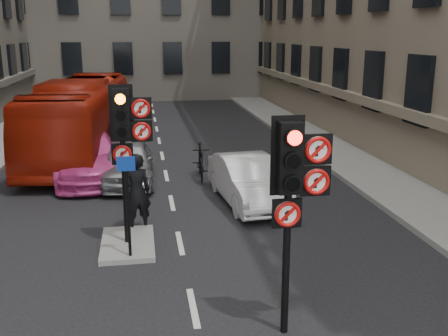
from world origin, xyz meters
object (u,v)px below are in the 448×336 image
object	(u,v)px
motorcycle	(201,162)
info_sign	(127,193)
car_white	(248,180)
bus_red	(82,118)
car_silver	(128,162)
motorcyclist	(137,192)
signal_near	(294,181)
signal_far	(126,131)
car_pink	(88,156)

from	to	relation	value
motorcycle	info_sign	distance (m)	6.79
car_white	bus_red	size ratio (longest dim) A/B	0.38
car_silver	motorcyclist	bearing A→B (deg)	-85.22
info_sign	car_white	bearing A→B (deg)	46.79
motorcycle	bus_red	bearing A→B (deg)	139.30
signal_near	car_white	world-z (taller)	signal_near
car_silver	motorcycle	xyz separation A→B (m)	(2.39, 0.09, -0.12)
car_white	motorcycle	distance (m)	2.99
signal_near	car_white	size ratio (longest dim) A/B	0.87
signal_far	car_white	size ratio (longest dim) A/B	0.87
motorcyclist	info_sign	size ratio (longest dim) A/B	0.89
car_silver	motorcyclist	world-z (taller)	motorcyclist
car_pink	info_sign	size ratio (longest dim) A/B	2.35
signal_near	car_pink	distance (m)	11.13
bus_red	motorcyclist	world-z (taller)	bus_red
signal_near	motorcyclist	distance (m)	5.80
car_silver	bus_red	distance (m)	4.63
car_white	motorcyclist	size ratio (longest dim) A/B	2.09
signal_far	motorcyclist	bearing A→B (deg)	81.51
signal_near	signal_far	size ratio (longest dim) A/B	1.00
signal_near	car_white	bearing A→B (deg)	84.23
info_sign	motorcyclist	bearing A→B (deg)	84.70
signal_far	info_sign	distance (m)	1.42
signal_far	car_white	bearing A→B (deg)	39.53
car_pink	motorcycle	distance (m)	3.79
signal_near	car_pink	size ratio (longest dim) A/B	0.69
signal_near	info_sign	bearing A→B (deg)	129.36
car_white	motorcycle	size ratio (longest dim) A/B	2.14
signal_far	motorcyclist	size ratio (longest dim) A/B	1.82
signal_near	bus_red	bearing A→B (deg)	108.54
signal_far	motorcyclist	distance (m)	2.00
motorcycle	motorcyclist	world-z (taller)	motorcyclist
signal_far	car_white	xyz separation A→B (m)	(3.28, 2.70, -2.03)
signal_far	signal_near	bearing A→B (deg)	-56.98
motorcyclist	info_sign	distance (m)	1.91
motorcyclist	signal_far	bearing A→B (deg)	64.49
car_white	bus_red	xyz separation A→B (m)	(-5.24, 6.89, 0.84)
car_white	motorcyclist	xyz separation A→B (m)	(-3.13, -1.70, 0.31)
bus_red	car_silver	bearing A→B (deg)	-61.65
car_pink	info_sign	xyz separation A→B (m)	(1.46, -7.01, 0.79)
car_white	motorcyclist	world-z (taller)	motorcyclist
car_white	info_sign	bearing A→B (deg)	-138.67
bus_red	info_sign	size ratio (longest dim) A/B	4.92
bus_red	signal_near	bearing A→B (deg)	-66.65
car_silver	motorcycle	size ratio (longest dim) A/B	2.12
signal_far	info_sign	bearing A→B (deg)	-91.10
car_silver	info_sign	distance (m)	6.29
car_silver	info_sign	bearing A→B (deg)	-87.84
car_pink	motorcyclist	distance (m)	5.45
info_sign	car_silver	bearing A→B (deg)	91.06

